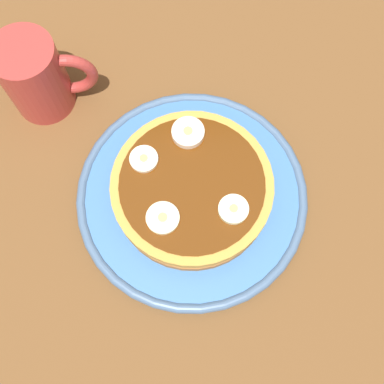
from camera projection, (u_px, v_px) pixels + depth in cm
name	position (u px, v px, depth cm)	size (l,w,h in cm)	color
ground_plane	(192.00, 203.00, 55.39)	(140.00, 140.00, 3.00)	brown
plate	(192.00, 196.00, 53.05)	(25.21, 25.21, 1.82)	#3F72B2
pancake_stack	(192.00, 189.00, 50.82)	(17.25, 17.13, 3.65)	#AB6A37
banana_slice_0	(163.00, 218.00, 47.75)	(3.35, 3.35, 0.70)	#F2EBB7
banana_slice_1	(189.00, 133.00, 50.57)	(3.45, 3.45, 1.04)	#F8E2C6
banana_slice_2	(233.00, 209.00, 47.97)	(3.05, 3.05, 0.84)	#ECF3C4
banana_slice_3	(144.00, 159.00, 49.79)	(2.97, 2.97, 0.69)	#F9E4C1
coffee_mug	(37.00, 76.00, 53.33)	(10.53, 7.00, 9.71)	#B23833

